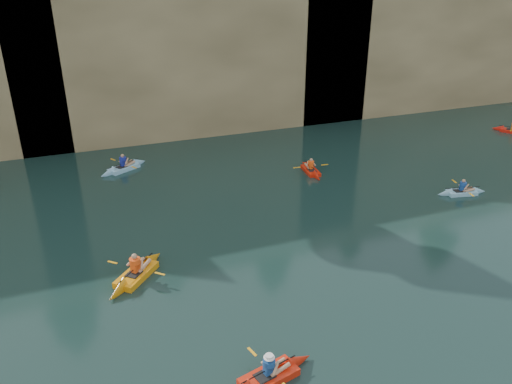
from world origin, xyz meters
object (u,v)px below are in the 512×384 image
object	(u,v)px
kayaker_orange	(136,274)
kayaker_ltblue_near	(462,192)
kayaker_red_far	(311,170)
main_kayaker	(269,376)

from	to	relation	value
kayaker_orange	kayaker_ltblue_near	xyz separation A→B (m)	(16.91, 1.68, -0.03)
kayaker_ltblue_near	kayaker_red_far	world-z (taller)	same
main_kayaker	kayaker_red_far	size ratio (longest dim) A/B	1.09
main_kayaker	kayaker_red_far	xyz separation A→B (m)	(8.15, 13.73, -0.02)
kayaker_orange	kayaker_ltblue_near	bearing A→B (deg)	-42.08
kayaker_orange	kayaker_ltblue_near	size ratio (longest dim) A/B	1.11
main_kayaker	kayaker_orange	xyz separation A→B (m)	(-2.78, 6.57, 0.01)
main_kayaker	kayaker_red_far	distance (m)	15.97
main_kayaker	kayaker_orange	distance (m)	7.13
main_kayaker	kayaker_red_far	world-z (taller)	main_kayaker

